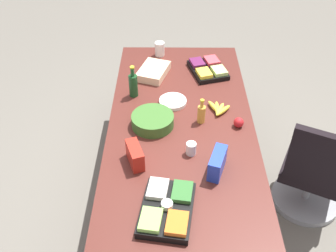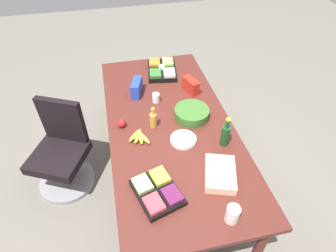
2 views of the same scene
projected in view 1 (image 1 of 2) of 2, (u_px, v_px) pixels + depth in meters
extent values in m
plane|color=#6B665D|center=(179.00, 188.00, 3.45)|extent=(10.00, 10.00, 0.00)
cube|color=#52221C|center=(181.00, 125.00, 2.98)|extent=(2.33, 1.10, 0.04)
cylinder|color=#52221C|center=(223.00, 86.00, 4.05)|extent=(0.07, 0.07, 0.71)
cylinder|color=#52221C|center=(134.00, 86.00, 4.05)|extent=(0.07, 0.07, 0.71)
cylinder|color=gray|center=(305.00, 198.00, 3.34)|extent=(0.56, 0.56, 0.05)
cylinder|color=gray|center=(310.00, 182.00, 3.21)|extent=(0.06, 0.06, 0.35)
cube|color=black|center=(315.00, 167.00, 3.09)|extent=(0.64, 0.64, 0.09)
cube|color=black|center=(319.00, 160.00, 2.76)|extent=(0.24, 0.42, 0.47)
cylinder|color=white|center=(173.00, 101.00, 3.15)|extent=(0.26, 0.26, 0.03)
cylinder|color=white|center=(191.00, 149.00, 2.69)|extent=(0.07, 0.07, 0.09)
cylinder|color=#396829|center=(153.00, 121.00, 2.92)|extent=(0.35, 0.35, 0.09)
cube|color=blue|center=(217.00, 163.00, 2.54)|extent=(0.23, 0.15, 0.15)
cylinder|color=white|center=(160.00, 49.00, 3.71)|extent=(0.10, 0.10, 0.13)
sphere|color=red|center=(239.00, 122.00, 2.91)|extent=(0.08, 0.08, 0.08)
cube|color=black|center=(167.00, 209.00, 2.32)|extent=(0.46, 0.36, 0.05)
cube|color=orange|center=(177.00, 223.00, 2.19)|extent=(0.18, 0.14, 0.03)
cube|color=#356E32|center=(182.00, 192.00, 2.37)|extent=(0.18, 0.14, 0.03)
cube|color=#94CE5E|center=(151.00, 220.00, 2.21)|extent=(0.18, 0.14, 0.03)
cube|color=silver|center=(158.00, 189.00, 2.39)|extent=(0.18, 0.14, 0.03)
cylinder|color=white|center=(167.00, 205.00, 2.29)|extent=(0.08, 0.08, 0.04)
cylinder|color=#194421|center=(133.00, 86.00, 3.18)|extent=(0.09, 0.09, 0.19)
cylinder|color=#194421|center=(132.00, 72.00, 3.10)|extent=(0.04, 0.04, 0.07)
cylinder|color=gold|center=(132.00, 67.00, 3.07)|extent=(0.04, 0.04, 0.01)
cube|color=black|center=(208.00, 70.00, 3.51)|extent=(0.42, 0.37, 0.04)
cube|color=#B1DA7A|center=(219.00, 71.00, 3.43)|extent=(0.17, 0.15, 0.03)
cube|color=#E5444E|center=(212.00, 60.00, 3.56)|extent=(0.17, 0.15, 0.03)
cube|color=yellow|center=(204.00, 73.00, 3.40)|extent=(0.17, 0.15, 0.03)
cube|color=#5F1E4B|center=(197.00, 63.00, 3.53)|extent=(0.17, 0.15, 0.03)
cylinder|color=gold|center=(201.00, 114.00, 2.94)|extent=(0.07, 0.07, 0.14)
cylinder|color=gold|center=(202.00, 104.00, 2.88)|extent=(0.03, 0.03, 0.05)
cylinder|color=gold|center=(202.00, 100.00, 2.86)|extent=(0.04, 0.04, 0.01)
cube|color=beige|center=(153.00, 71.00, 3.46)|extent=(0.37, 0.31, 0.07)
ellipsoid|color=yellow|center=(223.00, 110.00, 3.05)|extent=(0.15, 0.14, 0.04)
ellipsoid|color=#D9D641|center=(220.00, 109.00, 3.06)|extent=(0.17, 0.10, 0.04)
ellipsoid|color=yellow|center=(217.00, 108.00, 3.07)|extent=(0.17, 0.04, 0.04)
ellipsoid|color=yellow|center=(214.00, 107.00, 3.08)|extent=(0.17, 0.10, 0.04)
cube|color=red|center=(135.00, 155.00, 2.60)|extent=(0.22, 0.14, 0.14)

